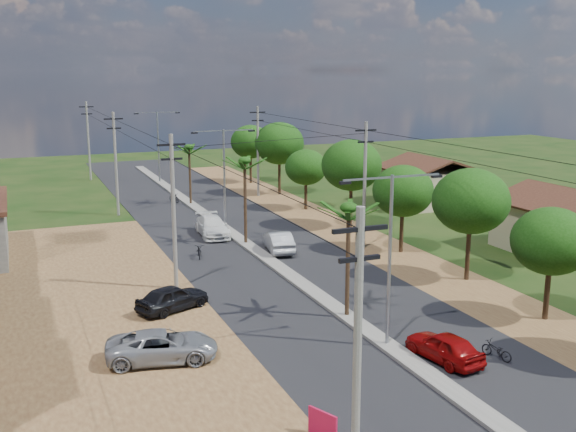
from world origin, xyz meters
The scene contains 35 objects.
ground centered at (0.00, 0.00, 0.00)m, with size 160.00×160.00×0.00m, color black.
road centered at (0.00, 15.00, 0.02)m, with size 12.00×110.00×0.04m, color black.
median centered at (0.00, 18.00, 0.09)m, with size 1.00×90.00×0.18m, color #605E56.
dirt_lot_west centered at (-15.00, 8.00, 0.02)m, with size 18.00×46.00×0.04m, color #56351D.
dirt_shoulder_east centered at (8.50, 15.00, 0.01)m, with size 5.00×90.00×0.03m, color #56351D.
house_east_near centered at (20.00, 10.00, 2.39)m, with size 7.60×7.50×4.60m.
house_east_far centered at (21.00, 28.00, 2.39)m, with size 7.60×7.50×4.60m.
tree_east_b centered at (9.30, 0.00, 4.11)m, with size 4.00×4.00×5.83m.
tree_east_c centered at (9.70, 7.00, 4.86)m, with size 4.60×4.60×6.83m.
tree_east_d centered at (9.40, 14.00, 4.34)m, with size 4.20×4.20×6.13m.
tree_east_e centered at (9.60, 22.00, 5.09)m, with size 4.80×4.80×7.14m.
tree_east_f centered at (9.20, 30.00, 3.89)m, with size 3.80×3.80×5.52m.
tree_east_g centered at (9.80, 38.00, 5.24)m, with size 5.00×5.00×7.38m.
tree_east_h centered at (9.50, 46.00, 4.64)m, with size 4.40×4.40×6.52m.
palm_median_near centered at (0.00, 4.00, 5.54)m, with size 2.00×2.00×6.15m.
palm_median_mid centered at (0.00, 20.00, 5.90)m, with size 2.00×2.00×6.55m.
palm_median_far centered at (0.00, 36.00, 5.26)m, with size 2.00×2.00×5.85m.
streetlight_near centered at (0.00, 0.00, 4.79)m, with size 5.10×0.18×8.00m.
streetlight_mid centered at (0.00, 25.00, 4.79)m, with size 5.10×0.18×8.00m.
streetlight_far centered at (0.00, 50.00, 4.79)m, with size 5.10×0.18×8.00m.
utility_pole_w_a centered at (-7.00, -10.00, 4.76)m, with size 1.60×0.24×9.00m.
utility_pole_w_b centered at (-7.00, 12.00, 4.76)m, with size 1.60×0.24×9.00m.
utility_pole_w_c centered at (-7.00, 34.00, 4.76)m, with size 1.60×0.24×9.00m.
utility_pole_w_d centered at (-7.00, 55.00, 4.76)m, with size 1.60×0.24×9.00m.
utility_pole_e_b centered at (7.50, 16.00, 4.76)m, with size 1.60×0.24×9.00m.
utility_pole_e_c centered at (7.50, 38.00, 4.76)m, with size 1.60×0.24×9.00m.
car_red_near centered at (1.50, -2.30, 0.65)m, with size 1.54×3.82×1.30m, color #790606.
car_silver_mid centered at (1.50, 17.34, 0.72)m, with size 1.53×4.40×1.45m, color gray.
car_white_far centered at (-1.50, 23.47, 0.73)m, with size 2.04×5.03×1.46m, color silver.
car_parked_silver centered at (-9.86, 2.39, 0.67)m, with size 2.22×4.82×1.34m, color gray.
car_parked_dark centered at (-8.02, 8.48, 0.68)m, with size 1.61×4.00×1.36m, color black.
moto_rider_east centered at (3.74, -3.03, 0.40)m, with size 0.53×1.52×0.80m, color black.
moto_rider_west_a centered at (-4.04, 17.89, 0.49)m, with size 0.65×1.88×0.99m, color black.
moto_rider_west_b centered at (-1.20, 37.67, 0.47)m, with size 0.44×1.57×0.94m, color black.
roadside_sign centered at (-6.10, -6.00, 0.51)m, with size 0.59×1.17×1.03m.
Camera 1 is at (-15.23, -25.04, 12.45)m, focal length 42.00 mm.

